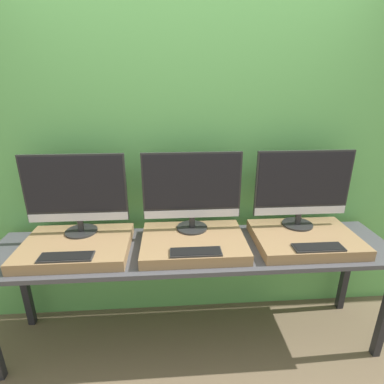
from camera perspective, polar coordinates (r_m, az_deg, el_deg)
ground_plane at (r=2.32m, az=0.87°, el=-31.21°), size 12.00×12.00×0.00m
wall_back at (r=2.18m, az=-0.44°, el=6.47°), size 8.00×0.04×2.60m
workbench at (r=2.07m, az=0.26°, el=-12.03°), size 2.67×0.60×0.78m
wooden_riser_left at (r=2.10m, az=-21.13°, el=-9.67°), size 0.68×0.50×0.07m
monitor_left at (r=2.08m, az=-21.26°, el=0.03°), size 0.66×0.21×0.54m
keyboard_left at (r=1.92m, az=-22.85°, el=-11.31°), size 0.31×0.10×0.01m
wooden_riser_center at (r=2.01m, az=0.27°, el=-9.58°), size 0.68×0.50×0.07m
monitor_center at (r=1.99m, az=0.00°, el=0.56°), size 0.66×0.21×0.54m
keyboard_center at (r=1.83m, az=0.73°, el=-11.34°), size 0.31×0.10×0.01m
wooden_riser_right at (r=2.19m, az=20.64°, el=-8.28°), size 0.68×0.50×0.07m
monitor_right at (r=2.18m, az=20.31°, el=1.00°), size 0.66×0.21×0.54m
keyboard_right at (r=2.03m, az=22.94°, el=-9.67°), size 0.31×0.10×0.01m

